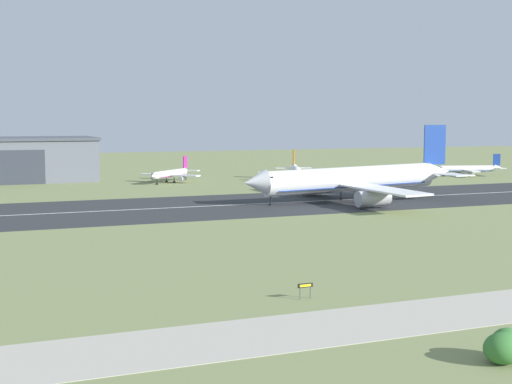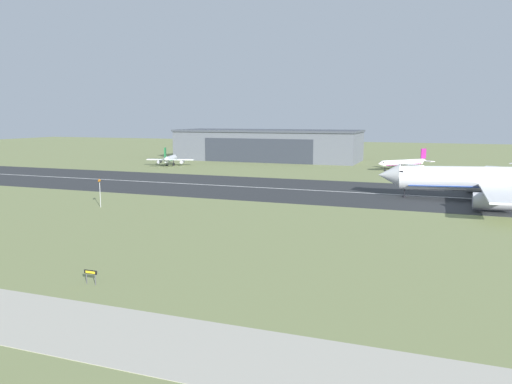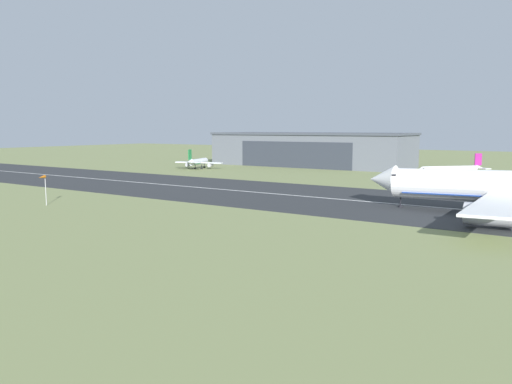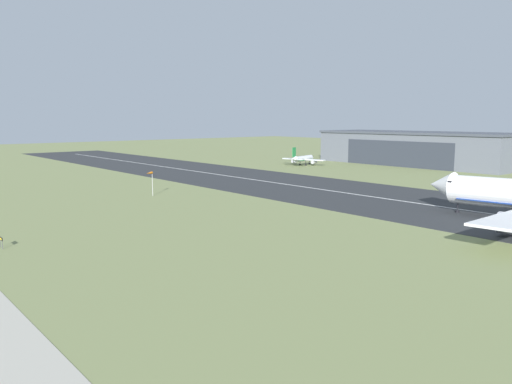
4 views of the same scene
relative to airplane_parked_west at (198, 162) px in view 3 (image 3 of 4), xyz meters
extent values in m
plane|color=#7A8451|center=(68.13, -108.38, -2.79)|extent=(679.94, 679.94, 0.00)
cube|color=#2B2D30|center=(68.13, -48.21, -2.76)|extent=(439.94, 44.67, 0.06)
cube|color=silver|center=(68.13, -48.21, -2.73)|extent=(395.95, 0.70, 0.01)
cube|color=slate|center=(28.75, 39.59, 3.79)|extent=(83.78, 28.57, 13.15)
cube|color=#424751|center=(28.75, 39.59, 10.81)|extent=(84.78, 29.57, 0.90)
cube|color=#2D333D|center=(28.75, 25.26, 2.47)|extent=(50.27, 0.12, 10.52)
cone|color=white|center=(92.54, -52.05, 2.67)|extent=(5.44, 5.90, 5.98)
cube|color=black|center=(95.44, -52.04, 3.84)|extent=(1.14, 4.99, 0.46)
cylinder|color=#A8A8B2|center=(114.79, -37.63, -0.43)|extent=(7.72, 3.68, 3.81)
cube|color=white|center=(116.31, -68.38, 1.64)|extent=(6.90, 27.10, 0.55)
cylinder|color=#A8A8B2|center=(114.95, -66.23, -0.43)|extent=(7.72, 3.68, 3.81)
cylinder|color=black|center=(96.38, -52.03, -1.53)|extent=(0.24, 0.24, 2.53)
cylinder|color=black|center=(96.38, -52.03, -2.57)|extent=(0.84, 0.84, 0.44)
cylinder|color=black|center=(116.74, -55.44, -1.53)|extent=(0.24, 0.24, 2.53)
cylinder|color=black|center=(116.74, -55.44, -2.57)|extent=(0.84, 0.84, 0.44)
cylinder|color=silver|center=(-0.08, 0.29, 0.10)|extent=(5.97, 13.85, 2.29)
cone|color=silver|center=(-2.25, 7.89, 0.10)|extent=(2.76, 2.61, 2.29)
cone|color=silver|center=(2.18, -7.64, 0.52)|extent=(2.73, 3.20, 2.06)
cube|color=black|center=(-1.94, 6.80, 0.56)|extent=(2.17, 1.59, 0.44)
cube|color=#1E7238|center=(-0.08, 0.29, -0.53)|extent=(5.49, 12.50, 0.20)
cube|color=silver|center=(5.08, 2.05, -0.30)|extent=(8.89, 4.50, 0.40)
cylinder|color=#A8A8B2|center=(4.30, 2.29, -1.26)|extent=(2.18, 3.25, 1.42)
cube|color=silver|center=(-5.40, -0.94, -0.30)|extent=(8.89, 4.50, 0.40)
cylinder|color=#A8A8B2|center=(-4.86, -0.32, -1.26)|extent=(2.18, 3.25, 1.42)
cube|color=#1E7238|center=(2.07, -7.25, 3.19)|extent=(0.95, 2.47, 3.89)
cube|color=silver|center=(4.96, -6.84, 0.45)|extent=(3.96, 3.05, 0.24)
cube|color=silver|center=(-0.60, -8.42, 0.45)|extent=(3.96, 3.05, 0.24)
cylinder|color=black|center=(-1.64, 5.75, -1.92)|extent=(0.24, 0.24, 1.75)
cylinder|color=black|center=(-1.64, 5.75, -2.57)|extent=(0.84, 0.84, 0.44)
cylinder|color=black|center=(1.30, 0.45, -1.92)|extent=(0.24, 0.24, 1.75)
cylinder|color=black|center=(1.30, 0.45, -2.57)|extent=(0.84, 0.84, 0.44)
cylinder|color=black|center=(-1.34, -0.30, -1.92)|extent=(0.24, 0.24, 1.75)
cylinder|color=black|center=(-1.34, -0.30, -2.57)|extent=(0.84, 0.84, 0.44)
cylinder|color=white|center=(90.79, 15.69, 0.00)|extent=(14.66, 15.26, 2.29)
cone|color=white|center=(83.58, 8.10, 0.00)|extent=(3.07, 3.07, 2.29)
cone|color=white|center=(98.24, 23.53, 0.41)|extent=(3.38, 3.40, 2.06)
cube|color=black|center=(84.36, 8.92, 0.46)|extent=(2.17, 2.14, 0.44)
cube|color=#991E7A|center=(90.79, 15.69, -0.63)|extent=(13.28, 13.81, 0.20)
cube|color=white|center=(86.45, 19.30, -0.40)|extent=(8.47, 8.25, 0.40)
cylinder|color=#A8A8B2|center=(86.58, 18.39, -1.36)|extent=(3.07, 3.13, 1.42)
cube|color=white|center=(94.62, 11.54, -0.40)|extent=(8.47, 8.25, 0.40)
cylinder|color=#A8A8B2|center=(93.71, 11.62, -1.36)|extent=(3.07, 3.13, 1.42)
cube|color=#991E7A|center=(97.96, 23.23, 3.09)|extent=(1.92, 2.00, 3.89)
cube|color=white|center=(96.14, 25.51, 0.35)|extent=(4.03, 3.99, 0.24)
cube|color=white|center=(100.33, 21.53, 0.35)|extent=(4.03, 3.99, 0.24)
cylinder|color=black|center=(85.12, 9.72, -1.97)|extent=(0.24, 0.24, 1.65)
cylinder|color=black|center=(85.12, 9.72, -2.57)|extent=(0.84, 0.84, 0.44)
cylinder|color=black|center=(89.89, 16.72, -1.97)|extent=(0.24, 0.24, 1.65)
cylinder|color=black|center=(89.89, 16.72, -2.57)|extent=(0.84, 0.84, 0.44)
cylinder|color=black|center=(91.87, 14.84, -1.97)|extent=(0.24, 0.24, 1.65)
cylinder|color=black|center=(91.87, 14.84, -2.57)|extent=(0.84, 0.84, 0.44)
cylinder|color=#B7B7BC|center=(34.41, -89.58, 0.33)|extent=(0.14, 0.14, 6.24)
cone|color=orange|center=(35.16, -90.82, 3.20)|extent=(1.85, 2.53, 0.60)
camera|label=1|loc=(32.65, -201.72, 16.75)|focal=50.00mm
camera|label=2|loc=(104.55, -179.23, 16.87)|focal=35.00mm
camera|label=3|loc=(126.69, -150.66, 12.96)|focal=35.00mm
camera|label=4|loc=(147.59, -150.66, 16.73)|focal=35.00mm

